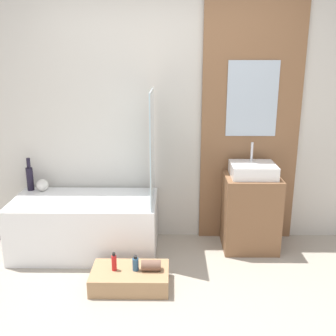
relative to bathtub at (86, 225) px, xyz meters
name	(u,v)px	position (x,y,z in m)	size (l,w,h in m)	color
ground_plane	(162,331)	(0.77, -1.18, -0.27)	(12.00, 12.00, 0.00)	#A39989
wall_tiled_back	(166,114)	(0.77, 0.40, 1.03)	(4.20, 0.06, 2.60)	beige
wall_wood_accent	(251,114)	(1.61, 0.35, 1.04)	(0.97, 0.04, 2.60)	brown
bathtub	(86,225)	(0.00, 0.00, 0.00)	(1.37, 0.70, 0.54)	white
glass_shower_screen	(152,147)	(0.66, -0.02, 0.78)	(0.01, 0.62, 1.03)	silver
wooden_step_bench	(130,278)	(0.49, -0.62, -0.20)	(0.64, 0.38, 0.15)	#A87F56
vanity_cabinet	(250,212)	(1.61, 0.10, 0.10)	(0.53, 0.46, 0.75)	brown
sink	(253,170)	(1.61, 0.10, 0.54)	(0.42, 0.36, 0.31)	white
vase_tall_dark	(30,177)	(-0.60, 0.27, 0.41)	(0.07, 0.07, 0.34)	black
vase_round_light	(42,185)	(-0.47, 0.24, 0.33)	(0.12, 0.12, 0.12)	silver
bottle_soap_primary	(114,262)	(0.36, -0.62, -0.05)	(0.04, 0.04, 0.16)	red
bottle_soap_secondary	(136,264)	(0.54, -0.62, -0.06)	(0.05, 0.05, 0.13)	#2D567A
towel_roll	(151,265)	(0.67, -0.62, -0.08)	(0.09, 0.09, 0.16)	brown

